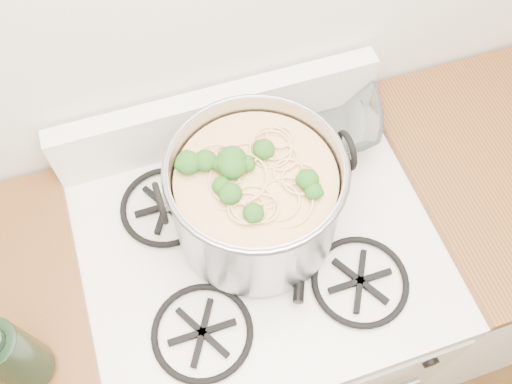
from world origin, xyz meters
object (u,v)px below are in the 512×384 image
gas_range (259,313)px  spatula (305,192)px  bottle (4,352)px  glass_bowl (313,117)px  stock_pot (256,198)px

gas_range → spatula: spatula is taller
gas_range → bottle: 0.80m
gas_range → glass_bowl: size_ratio=7.50×
glass_bowl → bottle: size_ratio=0.45×
spatula → bottle: 0.67m
gas_range → spatula: (0.13, 0.08, 0.50)m
stock_pot → glass_bowl: size_ratio=3.08×
spatula → glass_bowl: glass_bowl is taller
stock_pot → bottle: bearing=-162.4°
stock_pot → bottle: (-0.50, -0.16, 0.02)m
stock_pot → bottle: size_ratio=1.40×
gas_range → stock_pot: size_ratio=2.44×
gas_range → glass_bowl: 0.61m
spatula → bottle: bottle is taller
spatula → gas_range: bearing=-125.3°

